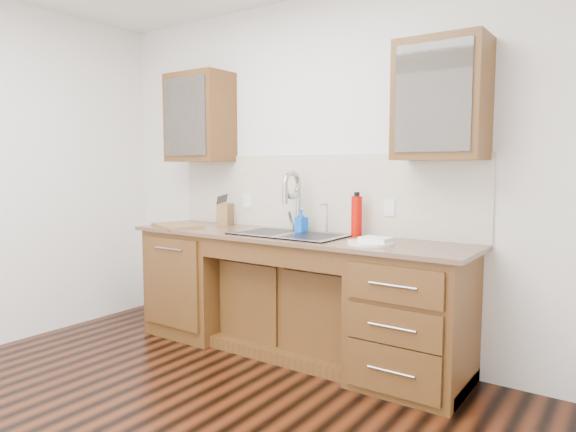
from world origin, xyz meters
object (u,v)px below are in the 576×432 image
Objects in this scene: soap_bottle at (301,221)px; plate at (371,243)px; water_bottle at (357,216)px; knife_block at (225,214)px; cutting_board at (178,225)px.

plate is at bearing -4.83° from soap_bottle.
water_bottle is 1.27m from knife_block.
knife_block is at bearing 54.73° from cutting_board.
cutting_board is (-0.24, -0.33, -0.08)m from knife_block.
cutting_board is (-1.51, -0.32, -0.13)m from water_bottle.
plate is at bearing -30.81° from knife_block.
soap_bottle is 0.56× the size of plate.
knife_block is at bearing 179.23° from water_bottle.
soap_bottle is 0.82m from knife_block.
knife_block is (-0.82, 0.06, 0.00)m from soap_bottle.
plate is 1.54m from knife_block.
cutting_board is at bearing -168.13° from water_bottle.
knife_block is 0.42m from cutting_board.
knife_block reaches higher than cutting_board.
water_bottle is 1.62× the size of knife_block.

